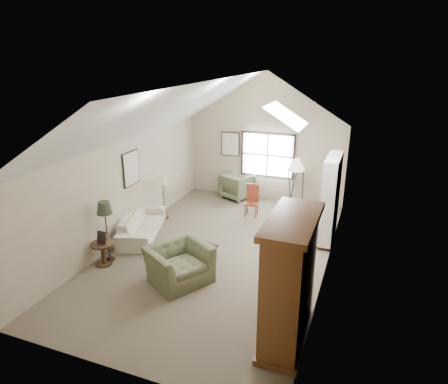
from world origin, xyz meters
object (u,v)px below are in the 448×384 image
(sofa, at_px, (142,224))
(side_table, at_px, (103,254))
(coffee_table, at_px, (195,253))
(armchair_far, at_px, (237,186))
(armoire, at_px, (289,282))
(armchair_near, at_px, (179,264))
(side_chair, at_px, (252,201))

(sofa, height_order, side_table, sofa)
(coffee_table, distance_m, side_table, 2.05)
(sofa, relative_size, armchair_far, 2.32)
(sofa, height_order, armchair_far, armchair_far)
(armoire, distance_m, armchair_near, 2.75)
(armchair_near, bearing_deg, armoire, -80.58)
(armoire, relative_size, coffee_table, 2.30)
(armchair_far, bearing_deg, armoire, 136.96)
(sofa, xyz_separation_m, armchair_near, (1.90, -1.60, 0.08))
(side_table, bearing_deg, armchair_near, 0.06)
(armoire, xyz_separation_m, coffee_table, (-2.49, 1.75, -0.86))
(coffee_table, xyz_separation_m, side_chair, (0.38, 3.08, 0.22))
(armchair_near, relative_size, side_chair, 1.30)
(sofa, height_order, armchair_near, armchair_near)
(side_chair, bearing_deg, armchair_far, 117.32)
(armchair_far, bearing_deg, side_table, 95.68)
(armchair_far, bearing_deg, side_chair, 145.62)
(armchair_far, height_order, coffee_table, armchair_far)
(armoire, xyz_separation_m, armchair_near, (-2.48, 0.97, -0.71))
(armoire, xyz_separation_m, armchair_far, (-2.99, 6.10, -0.69))
(armoire, bearing_deg, armchair_far, 116.08)
(side_chair, bearing_deg, side_table, -127.97)
(armchair_far, xyz_separation_m, coffee_table, (0.50, -4.35, -0.17))
(armoire, height_order, armchair_near, armoire)
(armchair_near, xyz_separation_m, coffee_table, (-0.01, 0.78, -0.15))
(side_chair, bearing_deg, armchair_near, -102.93)
(side_table, relative_size, side_chair, 0.57)
(coffee_table, height_order, side_chair, side_chair)
(armoire, bearing_deg, armchair_near, 158.57)
(armoire, height_order, coffee_table, armoire)
(armoire, relative_size, sofa, 1.05)
(sofa, xyz_separation_m, armchair_far, (1.39, 3.53, 0.11))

